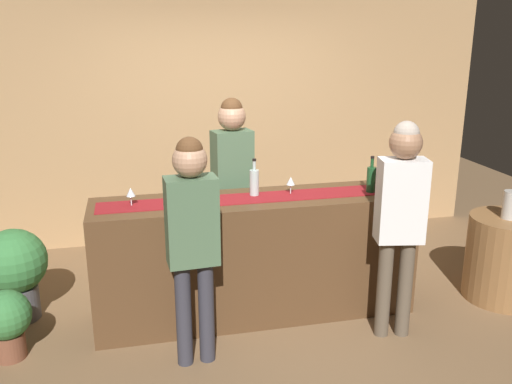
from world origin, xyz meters
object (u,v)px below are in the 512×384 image
object	(u,v)px
wine_bottle_green	(371,179)
customer_browsing	(192,230)
wine_glass_mid_counter	(131,193)
wine_glass_far_end	(203,187)
round_side_table	(506,258)
customer_sipping	(401,208)
potted_plant_tall	(14,268)
wine_bottle_clear	(254,182)
bartender	(232,172)
potted_plant_small	(6,320)
wine_glass_near_customer	(291,181)
vase_on_side_table	(511,205)

from	to	relation	value
wine_bottle_green	customer_browsing	xyz separation A→B (m)	(-1.51, -0.53, -0.12)
wine_glass_mid_counter	customer_browsing	xyz separation A→B (m)	(0.39, -0.60, -0.11)
wine_glass_far_end	round_side_table	distance (m)	2.71
customer_sipping	potted_plant_tall	bearing A→B (deg)	173.21
wine_glass_far_end	round_side_table	size ratio (longest dim) A/B	0.19
wine_bottle_green	wine_bottle_clear	xyz separation A→B (m)	(-0.94, 0.12, 0.00)
bartender	wine_glass_far_end	bearing A→B (deg)	48.23
wine_glass_far_end	customer_browsing	distance (m)	0.65
customer_sipping	potted_plant_small	distance (m)	2.93
wine_bottle_green	potted_plant_tall	world-z (taller)	wine_bottle_green
wine_bottle_green	wine_bottle_clear	world-z (taller)	same
wine_glass_near_customer	customer_sipping	world-z (taller)	customer_sipping
customer_sipping	potted_plant_tall	world-z (taller)	customer_sipping
wine_glass_mid_counter	potted_plant_small	size ratio (longest dim) A/B	0.28
wine_glass_near_customer	round_side_table	world-z (taller)	wine_glass_near_customer
wine_bottle_green	wine_glass_near_customer	distance (m)	0.66
wine_bottle_green	vase_on_side_table	size ratio (longest dim) A/B	1.26
wine_bottle_clear	wine_bottle_green	bearing A→B (deg)	-7.47
wine_bottle_green	potted_plant_tall	bearing A→B (deg)	172.01
wine_bottle_clear	potted_plant_tall	distance (m)	2.04
round_side_table	potted_plant_small	distance (m)	4.06
round_side_table	wine_glass_mid_counter	bearing A→B (deg)	175.94
wine_bottle_green	vase_on_side_table	distance (m)	1.24
wine_bottle_clear	customer_browsing	world-z (taller)	customer_browsing
round_side_table	customer_browsing	bearing A→B (deg)	-172.20
potted_plant_small	potted_plant_tall	bearing A→B (deg)	93.09
round_side_table	bartender	bearing A→B (deg)	160.70
potted_plant_tall	customer_browsing	bearing A→B (deg)	-34.97
wine_bottle_clear	round_side_table	distance (m)	2.32
wine_bottle_clear	potted_plant_tall	xyz separation A→B (m)	(-1.91, 0.28, -0.67)
wine_glass_far_end	wine_bottle_green	bearing A→B (deg)	-3.71
wine_glass_near_customer	bartender	world-z (taller)	bartender
customer_browsing	potted_plant_tall	size ratio (longest dim) A/B	2.13
customer_browsing	round_side_table	distance (m)	2.85
wine_bottle_green	wine_glass_near_customer	xyz separation A→B (m)	(-0.65, 0.10, -0.01)
wine_bottle_green	potted_plant_tall	distance (m)	2.95
wine_glass_far_end	vase_on_side_table	world-z (taller)	wine_glass_far_end
wine_glass_near_customer	potted_plant_tall	distance (m)	2.32
bartender	wine_glass_near_customer	bearing A→B (deg)	114.45
customer_browsing	wine_bottle_green	bearing A→B (deg)	15.73
wine_glass_near_customer	round_side_table	bearing A→B (deg)	-7.74
wine_bottle_green	vase_on_side_table	bearing A→B (deg)	-7.54
vase_on_side_table	round_side_table	bearing A→B (deg)	5.66
wine_glass_mid_counter	potted_plant_small	world-z (taller)	wine_glass_mid_counter
wine_glass_far_end	bartender	size ratio (longest dim) A/B	0.08
wine_bottle_green	customer_sipping	size ratio (longest dim) A/B	0.18
wine_glass_mid_counter	vase_on_side_table	xyz separation A→B (m)	(3.11, -0.23, -0.25)
wine_glass_far_end	customer_sipping	distance (m)	1.49
customer_sipping	customer_browsing	bearing A→B (deg)	-168.18
wine_bottle_green	potted_plant_small	bearing A→B (deg)	-176.16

